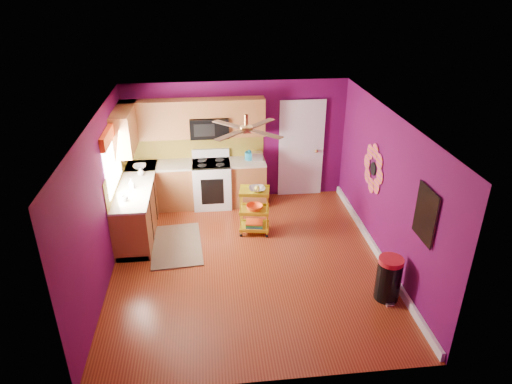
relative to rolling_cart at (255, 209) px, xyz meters
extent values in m
plane|color=maroon|center=(-0.21, -0.94, -0.50)|extent=(5.00, 5.00, 0.00)
cube|color=#580A46|center=(-0.21, 1.56, 0.75)|extent=(4.50, 0.04, 2.50)
cube|color=#580A46|center=(-0.21, -3.44, 0.75)|extent=(4.50, 0.04, 2.50)
cube|color=#580A46|center=(-2.46, -0.94, 0.75)|extent=(0.04, 5.00, 2.50)
cube|color=#580A46|center=(2.04, -0.94, 0.75)|extent=(0.04, 5.00, 2.50)
cube|color=silver|center=(-0.21, -0.94, 2.00)|extent=(4.50, 5.00, 0.04)
cube|color=white|center=(2.01, -0.94, -0.43)|extent=(0.05, 4.90, 0.14)
cube|color=brown|center=(-2.16, 0.41, -0.05)|extent=(0.60, 2.30, 0.90)
cube|color=brown|center=(-1.06, 1.26, -0.05)|extent=(2.80, 0.60, 0.90)
cube|color=beige|center=(-2.16, 0.41, 0.42)|extent=(0.63, 2.30, 0.04)
cube|color=beige|center=(-1.06, 1.26, 0.42)|extent=(2.80, 0.63, 0.04)
cube|color=black|center=(-2.16, 0.41, -0.45)|extent=(0.54, 2.30, 0.10)
cube|color=black|center=(-1.06, 1.26, -0.45)|extent=(2.80, 0.54, 0.10)
cube|color=white|center=(-0.76, 1.23, -0.04)|extent=(0.76, 0.66, 0.92)
cube|color=black|center=(-0.76, 1.23, 0.43)|extent=(0.76, 0.62, 0.03)
cube|color=white|center=(-0.76, 1.51, 0.54)|extent=(0.76, 0.06, 0.18)
cube|color=black|center=(-0.76, 0.91, -0.05)|extent=(0.45, 0.02, 0.55)
cube|color=brown|center=(-1.80, 1.40, 1.33)|extent=(1.32, 0.33, 0.75)
cube|color=brown|center=(-0.02, 1.40, 1.33)|extent=(0.72, 0.33, 0.75)
cube|color=brown|center=(-0.76, 1.40, 1.53)|extent=(0.76, 0.33, 0.34)
cube|color=brown|center=(-2.29, 0.91, 1.33)|extent=(0.33, 1.30, 0.75)
cube|color=black|center=(-0.76, 1.36, 1.15)|extent=(0.76, 0.38, 0.40)
cube|color=brown|center=(-1.06, 1.55, 0.70)|extent=(2.80, 0.01, 0.51)
cube|color=brown|center=(-2.45, 0.41, 0.70)|extent=(0.01, 2.30, 0.51)
cube|color=white|center=(-2.44, 0.11, 1.05)|extent=(0.03, 1.20, 1.00)
cube|color=#FF5116|center=(-2.41, 0.11, 1.52)|extent=(0.08, 1.35, 0.22)
cube|color=white|center=(1.14, 1.54, 0.53)|extent=(0.85, 0.04, 2.05)
cube|color=white|center=(1.14, 1.52, 0.53)|extent=(0.95, 0.02, 2.15)
sphere|color=#BF8C3F|center=(1.46, 1.48, 0.50)|extent=(0.07, 0.07, 0.07)
cylinder|color=black|center=(2.02, -0.34, 0.85)|extent=(0.01, 0.24, 0.24)
cube|color=teal|center=(2.02, -2.34, 1.05)|extent=(0.03, 0.52, 0.72)
cube|color=black|center=(2.01, -2.34, 1.05)|extent=(0.01, 0.56, 0.76)
cylinder|color=#BF8C3F|center=(-0.21, -0.74, 1.92)|extent=(0.06, 0.06, 0.16)
cylinder|color=#BF8C3F|center=(-0.21, -0.74, 1.78)|extent=(0.20, 0.20, 0.08)
cube|color=#4C2D19|center=(0.06, -0.47, 1.78)|extent=(0.47, 0.47, 0.01)
cube|color=#4C2D19|center=(-0.47, -0.47, 1.78)|extent=(0.47, 0.47, 0.01)
cube|color=#4C2D19|center=(-0.47, -1.01, 1.78)|extent=(0.47, 0.47, 0.01)
cube|color=#4C2D19|center=(0.06, -1.01, 1.78)|extent=(0.47, 0.47, 0.01)
cube|color=black|center=(-1.45, -0.30, -0.49)|extent=(0.97, 1.48, 0.02)
cylinder|color=gold|center=(-0.27, -0.12, -0.04)|extent=(0.02, 0.02, 0.83)
cylinder|color=gold|center=(0.20, -0.20, -0.04)|extent=(0.02, 0.02, 0.83)
cylinder|color=gold|center=(-0.22, 0.20, -0.04)|extent=(0.02, 0.02, 0.83)
cylinder|color=gold|center=(0.26, 0.13, -0.04)|extent=(0.02, 0.02, 0.83)
sphere|color=black|center=(-0.27, -0.12, -0.47)|extent=(0.06, 0.06, 0.06)
sphere|color=black|center=(0.20, -0.20, -0.47)|extent=(0.06, 0.06, 0.06)
sphere|color=black|center=(-0.22, 0.20, -0.47)|extent=(0.06, 0.06, 0.06)
sphere|color=black|center=(0.26, 0.13, -0.47)|extent=(0.06, 0.06, 0.06)
cube|color=gold|center=(-0.01, 0.00, 0.35)|extent=(0.59, 0.47, 0.03)
cube|color=gold|center=(-0.01, 0.00, -0.03)|extent=(0.59, 0.47, 0.03)
cube|color=gold|center=(-0.01, 0.00, -0.38)|extent=(0.59, 0.47, 0.03)
imported|color=beige|center=(0.04, -0.01, 0.40)|extent=(0.34, 0.34, 0.07)
sphere|color=yellow|center=(0.04, -0.01, 0.42)|extent=(0.10, 0.10, 0.10)
imported|color=#FF5116|center=(-0.01, 0.00, 0.03)|extent=(0.35, 0.35, 0.10)
cube|color=navy|center=(-0.01, 0.00, -0.35)|extent=(0.35, 0.28, 0.04)
cube|color=#267233|center=(-0.01, 0.00, -0.31)|extent=(0.35, 0.28, 0.03)
cube|color=#FF5116|center=(-0.01, 0.00, -0.28)|extent=(0.35, 0.28, 0.03)
cylinder|color=black|center=(1.76, -2.09, -0.19)|extent=(0.41, 0.41, 0.63)
cylinder|color=red|center=(1.76, -2.09, 0.16)|extent=(0.37, 0.37, 0.07)
cube|color=beige|center=(1.76, -2.28, -0.48)|extent=(0.13, 0.08, 0.03)
cylinder|color=#13698E|center=(0.03, 1.33, 0.52)|extent=(0.18, 0.18, 0.16)
sphere|color=#13698E|center=(0.03, 1.33, 0.62)|extent=(0.06, 0.06, 0.06)
cube|color=beige|center=(0.18, 1.26, 0.53)|extent=(0.22, 0.15, 0.18)
imported|color=#EA3F72|center=(-2.18, 0.20, 0.54)|extent=(0.08, 0.09, 0.19)
imported|color=white|center=(-2.09, 0.75, 0.52)|extent=(0.12, 0.12, 0.16)
imported|color=white|center=(-2.15, 1.12, 0.47)|extent=(0.25, 0.25, 0.06)
imported|color=white|center=(-2.23, -0.29, 0.49)|extent=(0.11, 0.11, 0.09)
camera|label=1|loc=(-0.78, -7.32, 3.97)|focal=32.00mm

